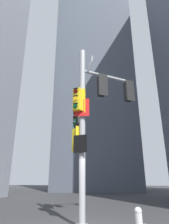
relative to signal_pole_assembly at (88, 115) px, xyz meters
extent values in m
cube|color=#4C5460|center=(-1.88, 26.79, 20.21)|extent=(13.43, 13.43, 49.53)
cylinder|color=#9EA0A3|center=(-0.20, -0.49, -0.71)|extent=(0.26, 0.26, 7.70)
cylinder|color=#9EA0A3|center=(1.00, 0.30, 2.04)|extent=(2.47, 1.71, 0.14)
cylinder|color=#9EA0A3|center=(-0.52, 0.51, 0.81)|extent=(0.78, 2.06, 0.14)
cube|color=black|center=(0.74, -0.09, 1.44)|extent=(0.42, 0.29, 1.14)
cube|color=black|center=(0.64, 0.07, 1.44)|extent=(0.47, 0.47, 1.00)
cylinder|color=red|center=(0.53, 0.23, 1.79)|extent=(0.20, 0.16, 0.20)
cube|color=black|center=(0.52, 0.24, 1.91)|extent=(0.22, 0.18, 0.02)
cylinder|color=#3C2C06|center=(0.53, 0.23, 1.44)|extent=(0.20, 0.16, 0.20)
cube|color=black|center=(0.52, 0.24, 1.56)|extent=(0.22, 0.18, 0.02)
cylinder|color=#06311C|center=(0.53, 0.23, 1.09)|extent=(0.20, 0.16, 0.20)
cube|color=black|center=(0.52, 0.24, 1.21)|extent=(0.22, 0.18, 0.02)
cube|color=black|center=(2.06, 0.79, 1.44)|extent=(0.42, 0.29, 1.14)
cube|color=black|center=(1.95, 0.94, 1.44)|extent=(0.47, 0.47, 1.00)
cylinder|color=#360605|center=(1.84, 1.11, 1.79)|extent=(0.20, 0.16, 0.20)
cube|color=black|center=(1.84, 1.11, 1.91)|extent=(0.22, 0.18, 0.02)
cylinder|color=yellow|center=(1.84, 1.11, 1.44)|extent=(0.20, 0.16, 0.20)
cube|color=black|center=(1.84, 1.11, 1.56)|extent=(0.22, 0.18, 0.02)
cylinder|color=#06311C|center=(1.84, 1.11, 1.09)|extent=(0.20, 0.16, 0.20)
cube|color=black|center=(1.84, 1.11, 1.21)|extent=(0.22, 0.18, 0.02)
cube|color=black|center=(-0.34, 0.57, 0.21)|extent=(0.17, 0.47, 1.14)
cube|color=black|center=(-0.52, 0.51, 0.21)|extent=(0.43, 0.43, 1.00)
cylinder|color=#360605|center=(-0.71, 0.45, 0.56)|extent=(0.12, 0.21, 0.20)
cube|color=black|center=(-0.72, 0.45, 0.68)|extent=(0.14, 0.23, 0.02)
cylinder|color=#3C2C06|center=(-0.71, 0.45, 0.21)|extent=(0.12, 0.21, 0.20)
cube|color=black|center=(-0.72, 0.45, 0.33)|extent=(0.14, 0.23, 0.02)
cylinder|color=#19C672|center=(-0.71, 0.45, -0.14)|extent=(0.12, 0.21, 0.20)
cube|color=black|center=(-0.72, 0.45, -0.02)|extent=(0.14, 0.23, 0.02)
cube|color=black|center=(-0.60, 1.38, 0.21)|extent=(0.17, 0.47, 1.14)
cube|color=black|center=(-0.78, 1.32, 0.21)|extent=(0.43, 0.43, 1.00)
cylinder|color=#360605|center=(-0.97, 1.26, 0.56)|extent=(0.12, 0.21, 0.20)
cube|color=black|center=(-0.98, 1.26, 0.68)|extent=(0.14, 0.23, 0.02)
cylinder|color=#3C2C06|center=(-0.97, 1.26, 0.21)|extent=(0.12, 0.21, 0.20)
cube|color=black|center=(-0.98, 1.26, 0.33)|extent=(0.14, 0.23, 0.02)
cylinder|color=#19C672|center=(-0.97, 1.26, -0.14)|extent=(0.12, 0.21, 0.20)
cube|color=black|center=(-0.98, 1.26, -0.02)|extent=(0.14, 0.23, 0.02)
cube|color=yellow|center=(-0.30, -0.40, -1.24)|extent=(0.34, 0.38, 1.14)
cube|color=yellow|center=(-0.45, -0.28, -1.24)|extent=(0.48, 0.48, 1.00)
cylinder|color=red|center=(-0.60, -0.15, -0.89)|extent=(0.18, 0.19, 0.20)
cube|color=black|center=(-0.60, -0.15, -0.77)|extent=(0.20, 0.21, 0.02)
cylinder|color=#3C2C06|center=(-0.60, -0.15, -1.24)|extent=(0.18, 0.19, 0.20)
cube|color=black|center=(-0.60, -0.15, -1.12)|extent=(0.20, 0.21, 0.02)
cylinder|color=#06311C|center=(-0.60, -0.15, -1.59)|extent=(0.18, 0.19, 0.20)
cube|color=black|center=(-0.60, -0.15, -1.47)|extent=(0.20, 0.21, 0.02)
cube|color=yellow|center=(-0.26, -0.62, 0.43)|extent=(0.45, 0.23, 1.14)
cube|color=yellow|center=(-0.34, -0.79, 0.43)|extent=(0.45, 0.45, 1.00)
cylinder|color=#360605|center=(-0.42, -0.97, 0.78)|extent=(0.21, 0.14, 0.20)
cube|color=black|center=(-0.43, -0.98, 0.90)|extent=(0.23, 0.16, 0.02)
cylinder|color=yellow|center=(-0.42, -0.97, 0.43)|extent=(0.21, 0.14, 0.20)
cube|color=black|center=(-0.43, -0.98, 0.55)|extent=(0.23, 0.16, 0.02)
cylinder|color=#06311C|center=(-0.42, -0.97, 0.08)|extent=(0.21, 0.14, 0.20)
cube|color=black|center=(-0.43, -0.98, 0.20)|extent=(0.23, 0.16, 0.02)
cube|color=white|center=(0.13, -0.39, 2.33)|extent=(0.41, 1.26, 0.28)
cube|color=#19479E|center=(0.13, -0.39, 2.33)|extent=(0.39, 1.22, 0.24)
cube|color=red|center=(-0.19, -0.71, 0.10)|extent=(0.64, 0.06, 0.80)
cube|color=white|center=(-0.19, -0.71, 0.10)|extent=(0.60, 0.05, 0.76)
cube|color=black|center=(-0.25, -0.71, -1.47)|extent=(0.58, 0.17, 0.72)
cube|color=white|center=(-0.25, -0.71, -1.47)|extent=(0.54, 0.15, 0.68)
sphere|color=silver|center=(1.76, -1.76, -3.77)|extent=(0.23, 0.23, 0.23)
camera|label=1|loc=(1.19, -8.63, -2.87)|focal=31.76mm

